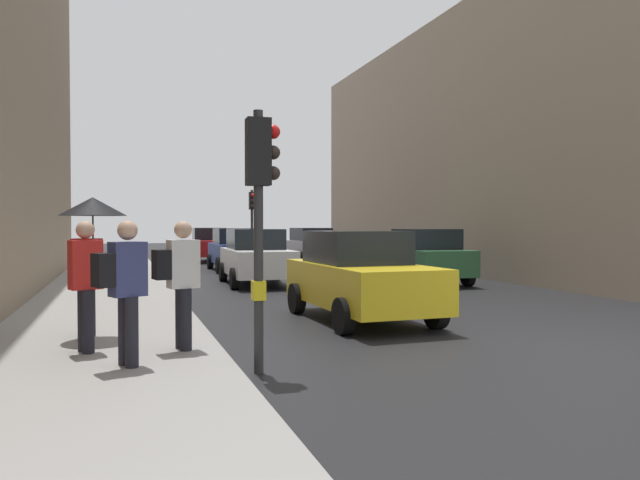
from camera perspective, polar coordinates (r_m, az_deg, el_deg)
The scene contains 15 objects.
ground_plane at distance 10.05m, azimuth 23.93°, elevation -9.46°, with size 120.00×120.00×0.00m, color black.
sidewalk_kerb at distance 13.43m, azimuth -19.63°, elevation -6.36°, with size 3.36×40.00×0.16m, color gray.
building_facade_right at distance 28.39m, azimuth 21.32°, elevation 7.73°, with size 12.00×24.68×10.13m, color gray.
traffic_light_far_median at distance 29.24m, azimuth -6.42°, elevation 2.54°, with size 0.25×0.43×3.59m.
traffic_light_near_left at distance 7.65m, azimuth -5.65°, elevation 4.48°, with size 0.43×0.25×3.31m.
car_red_sedan at distance 32.20m, azimuth -10.39°, elevation -0.43°, with size 2.17×4.28×1.76m.
car_white_compact at distance 19.37m, azimuth -6.02°, elevation -1.58°, with size 2.14×4.26×1.76m.
car_blue_van at distance 25.41m, azimuth -7.93°, elevation -0.89°, with size 2.05×4.22×1.76m.
car_green_estate at distance 19.95m, azimuth 9.72°, elevation -1.51°, with size 2.21×4.30×1.76m.
car_yellow_taxi at distance 11.99m, azimuth 3.74°, elevation -3.38°, with size 2.09×4.24×1.76m.
car_silver_hatchback at distance 30.68m, azimuth -0.99°, elevation -0.50°, with size 2.19×4.29×1.76m.
pedestrian_with_umbrella at distance 9.88m, azimuth -20.77°, elevation 1.12°, with size 1.00×1.00×2.14m.
pedestrian_with_grey_backpack at distance 7.68m, azimuth -17.96°, elevation -3.96°, with size 0.66×0.48×1.77m.
pedestrian_with_black_backpack at distance 8.52m, azimuth -13.05°, elevation -3.41°, with size 0.65×0.40×1.77m.
pedestrian_in_red_jacket at distance 8.74m, azimuth -21.21°, elevation -3.56°, with size 0.46×0.38×1.77m.
Camera 1 is at (-6.64, -7.31, 1.86)m, focal length 33.98 mm.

